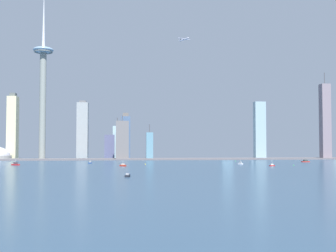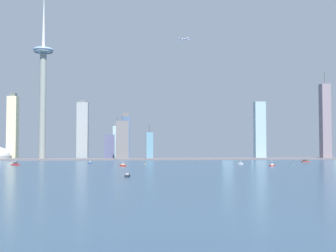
% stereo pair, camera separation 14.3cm
% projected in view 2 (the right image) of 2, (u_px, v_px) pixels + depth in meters
% --- Properties ---
extents(ground_plane, '(6000.00, 6000.00, 0.00)m').
position_uv_depth(ground_plane, '(294.00, 182.00, 367.98)').
color(ground_plane, '#2D4861').
extents(waterfront_pier, '(950.77, 54.42, 2.94)m').
position_uv_depth(waterfront_pier, '(194.00, 159.00, 892.78)').
color(waterfront_pier, '#615D61').
rests_on(waterfront_pier, ground).
extents(observation_tower, '(42.44, 42.44, 364.33)m').
position_uv_depth(observation_tower, '(43.00, 78.00, 884.39)').
color(observation_tower, gray).
rests_on(observation_tower, ground).
extents(skyscraper_1, '(19.87, 27.54, 143.61)m').
position_uv_depth(skyscraper_1, '(13.00, 127.00, 906.41)').
color(skyscraper_1, beige).
rests_on(skyscraper_1, ground).
extents(skyscraper_2, '(20.02, 17.86, 191.05)m').
position_uv_depth(skyscraper_2, '(325.00, 121.00, 921.34)').
color(skyscraper_2, slate).
rests_on(skyscraper_2, ground).
extents(skyscraper_3, '(20.71, 15.80, 95.33)m').
position_uv_depth(skyscraper_3, '(117.00, 142.00, 980.61)').
color(skyscraper_3, '#A2C4CC').
rests_on(skyscraper_3, ground).
extents(skyscraper_4, '(26.47, 16.63, 123.34)m').
position_uv_depth(skyscraper_4, '(227.00, 138.00, 1012.60)').
color(skyscraper_4, '#88AFC1').
rests_on(skyscraper_4, ground).
extents(skyscraper_5, '(22.97, 12.76, 150.61)m').
position_uv_depth(skyscraper_5, '(255.00, 127.00, 1014.11)').
color(skyscraper_5, '#A0BDCF').
rests_on(skyscraper_5, ground).
extents(skyscraper_7, '(26.59, 18.00, 92.50)m').
position_uv_depth(skyscraper_7, '(122.00, 140.00, 870.89)').
color(skyscraper_7, slate).
rests_on(skyscraper_7, ground).
extents(skyscraper_8, '(24.30, 23.92, 129.56)m').
position_uv_depth(skyscraper_8, '(83.00, 130.00, 930.84)').
color(skyscraper_8, '#8F9699').
rests_on(skyscraper_8, ground).
extents(skyscraper_9, '(23.96, 17.60, 127.10)m').
position_uv_depth(skyscraper_9, '(260.00, 130.00, 931.46)').
color(skyscraper_9, '#8FACB7').
rests_on(skyscraper_9, ground).
extents(skyscraper_10, '(22.76, 13.90, 102.04)m').
position_uv_depth(skyscraper_10, '(336.00, 137.00, 1030.69)').
color(skyscraper_10, '#B8BEB7').
rests_on(skyscraper_10, ground).
extents(skyscraper_11, '(22.29, 18.22, 53.85)m').
position_uv_depth(skyscraper_11, '(110.00, 147.00, 945.09)').
color(skyscraper_11, slate).
rests_on(skyscraper_11, ground).
extents(skyscraper_12, '(20.28, 24.32, 100.91)m').
position_uv_depth(skyscraper_12, '(126.00, 137.00, 915.65)').
color(skyscraper_12, '#486185').
rests_on(skyscraper_12, ground).
extents(skyscraper_13, '(14.53, 16.35, 75.21)m').
position_uv_depth(skyscraper_13, '(150.00, 146.00, 898.71)').
color(skyscraper_13, '#5C8CA5').
rests_on(skyscraper_13, ground).
extents(boat_0, '(10.01, 8.80, 8.54)m').
position_uv_depth(boat_0, '(123.00, 165.00, 625.36)').
color(boat_0, '#B12A1C').
rests_on(boat_0, ground).
extents(boat_1, '(16.86, 9.21, 4.46)m').
position_uv_depth(boat_1, '(305.00, 161.00, 767.48)').
color(boat_1, '#AD2C29').
rests_on(boat_1, ground).
extents(boat_2, '(5.64, 8.17, 6.35)m').
position_uv_depth(boat_2, '(90.00, 163.00, 716.47)').
color(boat_2, navy).
rests_on(boat_2, ground).
extents(boat_3, '(8.81, 4.17, 10.12)m').
position_uv_depth(boat_3, '(272.00, 165.00, 630.02)').
color(boat_3, '#AF191C').
rests_on(boat_3, ground).
extents(boat_4, '(7.10, 8.90, 7.67)m').
position_uv_depth(boat_4, '(240.00, 163.00, 681.53)').
color(boat_4, white).
rests_on(boat_4, ground).
extents(boat_6, '(14.71, 12.66, 8.87)m').
position_uv_depth(boat_6, '(16.00, 164.00, 654.90)').
color(boat_6, '#B12226').
rests_on(boat_6, ground).
extents(boat_7, '(5.87, 12.54, 3.65)m').
position_uv_depth(boat_7, '(127.00, 176.00, 422.27)').
color(boat_7, black).
rests_on(boat_7, ground).
extents(channel_buoy_0, '(1.31, 1.31, 1.90)m').
position_uv_depth(channel_buoy_0, '(294.00, 165.00, 642.76)').
color(channel_buoy_0, green).
rests_on(channel_buoy_0, ground).
extents(channel_buoy_1, '(1.40, 1.40, 1.96)m').
position_uv_depth(channel_buoy_1, '(145.00, 164.00, 676.76)').
color(channel_buoy_1, yellow).
rests_on(channel_buoy_1, ground).
extents(channel_buoy_2, '(1.73, 1.73, 1.62)m').
position_uv_depth(channel_buoy_2, '(236.00, 161.00, 802.81)').
color(channel_buoy_2, green).
rests_on(channel_buoy_2, ground).
extents(airplane, '(28.30, 27.64, 7.62)m').
position_uv_depth(airplane, '(184.00, 39.00, 854.70)').
color(airplane, silver).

